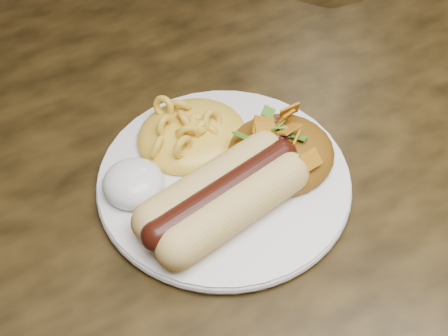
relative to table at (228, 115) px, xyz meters
name	(u,v)px	position (x,y,z in m)	size (l,w,h in m)	color
table	(228,115)	(0.00, 0.00, 0.00)	(1.60, 0.90, 0.75)	#463214
plate	(224,180)	(-0.08, -0.15, 0.10)	(0.20, 0.20, 0.01)	white
hotdog	(223,196)	(-0.10, -0.18, 0.12)	(0.12, 0.09, 0.03)	#E9D278
mac_and_cheese	(191,124)	(-0.09, -0.10, 0.12)	(0.09, 0.08, 0.04)	yellow
sour_cream	(133,178)	(-0.15, -0.13, 0.12)	(0.05, 0.05, 0.03)	white
taco_salad	(281,146)	(-0.04, -0.16, 0.12)	(0.09, 0.09, 0.04)	#AA2700
fork	(176,194)	(-0.12, -0.14, 0.09)	(0.02, 0.12, 0.00)	white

